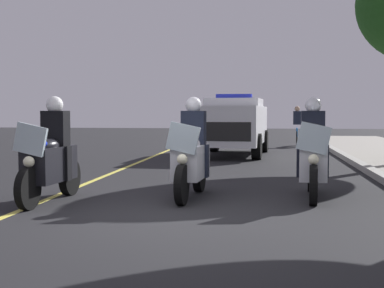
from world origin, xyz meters
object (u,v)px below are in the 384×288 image
police_motorcycle_lead_left (51,159)px  cyclist_background (297,126)px  police_motorcycle_trailing (313,157)px  police_suv (234,123)px  police_motorcycle_lead_right (191,157)px

police_motorcycle_lead_left → cyclist_background: 15.56m
police_motorcycle_trailing → police_suv: (-8.97, -1.83, 0.37)m
police_suv → cyclist_background: police_suv is taller
police_suv → police_motorcycle_lead_right: bearing=-1.3°
police_motorcycle_trailing → police_suv: 9.17m
cyclist_background → police_suv: bearing=-26.0°
police_motorcycle_lead_right → police_motorcycle_trailing: 2.06m
police_motorcycle_lead_right → cyclist_background: police_motorcycle_lead_right is taller
police_motorcycle_lead_left → police_motorcycle_lead_right: size_ratio=1.00×
police_motorcycle_lead_left → police_motorcycle_lead_right: 2.32m
police_motorcycle_lead_left → police_suv: 10.23m
police_motorcycle_lead_left → police_motorcycle_trailing: same height
police_motorcycle_lead_left → police_motorcycle_lead_right: bearing=108.1°
police_motorcycle_trailing → cyclist_background: police_motorcycle_trailing is taller
police_motorcycle_lead_left → cyclist_background: police_motorcycle_lead_left is taller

